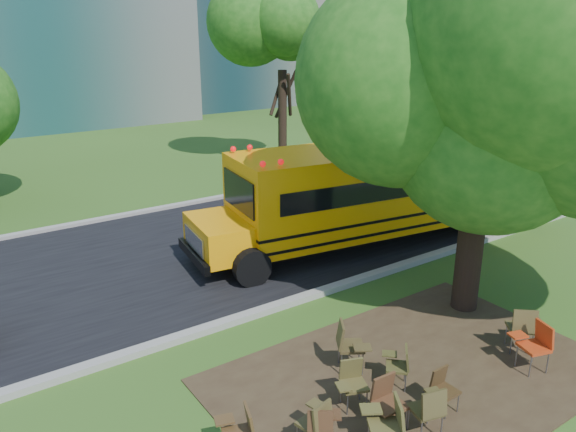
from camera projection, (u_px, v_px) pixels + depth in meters
ground at (353, 381)px, 9.92m from camera, size 160.00×160.00×0.00m
dirt_patch at (414, 375)px, 10.07m from camera, size 7.00×4.50×0.03m
asphalt_road at (185, 255)px, 15.37m from camera, size 80.00×8.00×0.04m
kerb_near at (262, 311)px, 12.24m from camera, size 80.00×0.25×0.14m
kerb_far at (132, 214)px, 18.54m from camera, size 80.00×0.25×0.14m
bg_tree_3 at (282, 50)px, 23.52m from camera, size 5.60×5.60×7.84m
bg_tree_4 at (430, 61)px, 27.28m from camera, size 5.00×5.00×6.85m
main_tree at (489, 74)px, 10.90m from camera, size 7.20×7.20×8.69m
school_bus at (401, 184)px, 16.28m from camera, size 11.72×4.04×2.81m
chair_0 at (317, 419)px, 8.18m from camera, size 0.57×0.59×0.85m
chair_1 at (321, 424)px, 8.12m from camera, size 0.68×0.54×0.80m
chair_2 at (389, 421)px, 8.03m from camera, size 0.64×0.82×0.97m
chair_3 at (387, 399)px, 8.56m from camera, size 0.61×0.53×0.91m
chair_4 at (430, 406)px, 8.39m from camera, size 0.69×0.54×0.91m
chair_5 at (443, 387)px, 9.01m from camera, size 0.50×0.46×0.77m
chair_6 at (536, 341)px, 10.08m from camera, size 0.58×0.74×0.95m
chair_7 at (524, 325)px, 10.61m from camera, size 0.84×0.66×0.97m
chair_8 at (241, 429)px, 7.96m from camera, size 0.54×0.69×0.88m
chair_9 at (352, 380)px, 9.10m from camera, size 0.67×0.53×0.84m
chair_10 at (348, 342)px, 10.03m from camera, size 0.65×0.82×0.97m
chair_11 at (400, 362)px, 9.62m from camera, size 0.54×0.68×0.79m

